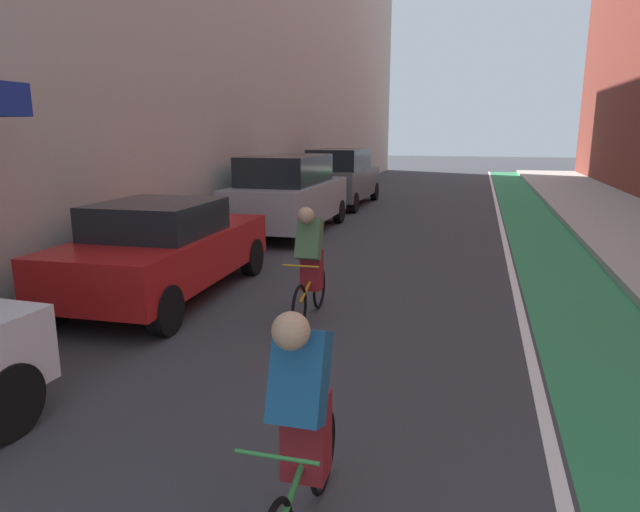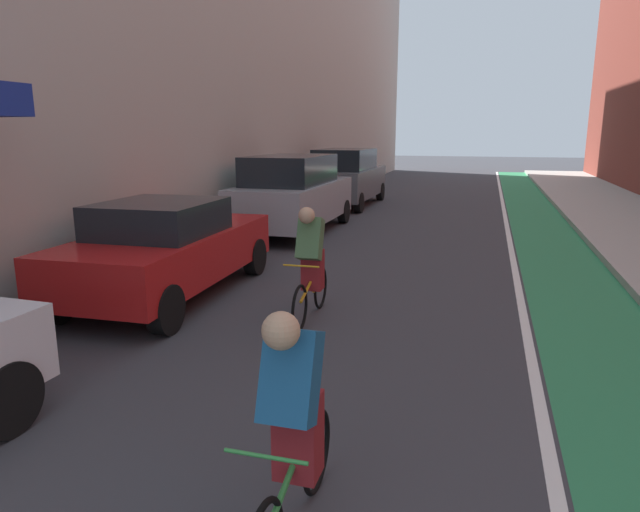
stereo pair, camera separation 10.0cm
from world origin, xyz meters
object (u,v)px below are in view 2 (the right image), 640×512
at_px(parked_sedan_red, 167,248).
at_px(parked_suv_gray, 346,177).
at_px(parked_suv_silver, 293,193).
at_px(cyclist_lead, 294,417).
at_px(cyclist_mid, 311,260).

bearing_deg(parked_sedan_red, parked_suv_gray, 90.01).
height_order(parked_suv_silver, cyclist_lead, parked_suv_silver).
height_order(cyclist_lead, cyclist_mid, cyclist_mid).
height_order(parked_sedan_red, parked_suv_gray, parked_suv_gray).
bearing_deg(parked_sedan_red, cyclist_mid, -9.32).
bearing_deg(cyclist_mid, cyclist_lead, -73.96).
xyz_separation_m(parked_suv_gray, cyclist_mid, (2.50, -12.09, -0.17)).
distance_m(parked_suv_gray, cyclist_lead, 16.63).
distance_m(parked_suv_silver, parked_suv_gray, 5.70).
xyz_separation_m(parked_sedan_red, cyclist_lead, (3.68, -4.53, 0.06)).
bearing_deg(parked_suv_silver, cyclist_lead, -70.70).
relative_size(parked_sedan_red, parked_suv_gray, 0.93).
bearing_deg(cyclist_mid, parked_sedan_red, 170.68).
xyz_separation_m(parked_sedan_red, cyclist_mid, (2.49, -0.41, 0.06)).
relative_size(parked_sedan_red, parked_suv_silver, 0.92).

